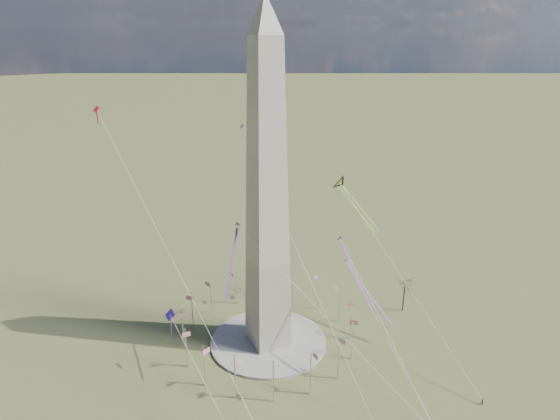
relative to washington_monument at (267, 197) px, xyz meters
name	(u,v)px	position (x,y,z in m)	size (l,w,h in m)	color
ground	(268,342)	(0.00, 0.00, -47.95)	(2000.00, 2000.00, 0.00)	#545D2E
plaza	(268,341)	(0.00, 0.00, -47.55)	(36.00, 36.00, 0.80)	#A8A199
washington_monument	(267,197)	(0.00, 0.00, 0.00)	(15.56, 15.56, 100.00)	#B2A295
flagpole_ring	(268,322)	(0.00, 0.00, -40.68)	(54.40, 54.40, 13.00)	silver
tree_near	(405,285)	(49.49, -4.42, -37.97)	(8.00, 8.00, 14.00)	#49342C
person_east	(482,402)	(38.09, -49.72, -47.01)	(0.69, 0.45, 1.89)	gray
kite_delta_black	(342,186)	(34.72, 14.29, -5.73)	(9.19, 19.08, 15.53)	black
kite_diamond_purple	(170,318)	(-29.79, -0.18, -30.34)	(2.27, 3.44, 10.51)	navy
kite_streamer_left	(351,264)	(18.27, -15.99, -17.66)	(3.35, 20.52, 14.09)	#E04623
kite_streamer_mid	(234,250)	(-11.67, -3.14, -12.42)	(11.68, 17.76, 13.84)	#E04623
kite_streamer_right	(361,283)	(30.85, -4.73, -32.24)	(5.25, 21.10, 14.60)	#E04623
kite_small_red	(97,111)	(-38.31, 31.39, 22.30)	(1.77, 1.77, 5.12)	red
kite_small_white	(242,128)	(12.56, 47.27, 10.20)	(1.53, 2.35, 5.10)	silver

